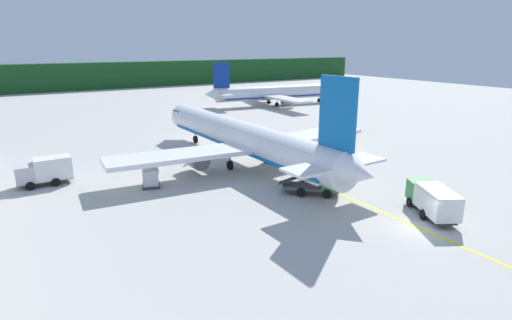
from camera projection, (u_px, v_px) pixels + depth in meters
The scene contains 12 objects.
ground at pixel (188, 130), 73.66m from camera, with size 240.00×320.00×0.20m, color #B7B5AD.
distant_treeline at pixel (94, 76), 138.06m from camera, with size 216.00×6.00×8.61m, color #19471E.
airliner_foreground at pixel (244, 138), 51.46m from camera, with size 34.68×41.68×11.90m.
airliner_mid_apron at pixel (276, 93), 102.50m from camera, with size 36.62×30.32×10.45m.
service_truck_fuel at pixel (321, 183), 41.80m from camera, with size 5.69×5.37×2.55m.
service_truck_baggage at pixel (433, 199), 36.52m from camera, with size 5.02×6.68×2.68m.
service_truck_catering at pixel (45, 170), 44.54m from camera, with size 5.47×2.52×2.92m.
cargo_container_near at pixel (311, 167), 47.83m from camera, with size 2.42×2.42×2.08m.
cargo_container_mid at pixel (151, 178), 43.89m from camera, with size 2.23×2.23×2.10m.
crew_marshaller at pixel (307, 160), 50.88m from camera, with size 0.39×0.59×1.66m.
crew_loader_left at pixel (190, 155), 52.90m from camera, with size 0.42×0.56×1.70m.
apron_guide_line at pixel (284, 170), 50.19m from camera, with size 0.30×60.00×0.01m, color yellow.
Camera 1 is at (-27.47, -20.01, 14.61)m, focal length 29.41 mm.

